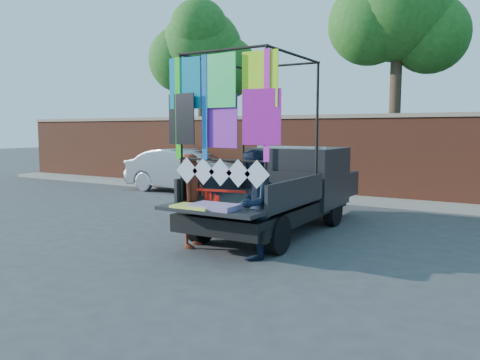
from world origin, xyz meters
The scene contains 10 objects.
ground centered at (0.00, 0.00, 0.00)m, with size 90.00×90.00×0.00m, color #38383A.
brick_wall centered at (0.00, 7.00, 1.33)m, with size 30.00×0.45×2.61m.
curb centered at (0.00, 6.30, 0.06)m, with size 30.00×1.20×0.12m, color gray.
tree_left centered at (-6.48, 8.12, 5.12)m, with size 4.20×3.30×7.05m.
tree_mid centered at (1.02, 8.12, 5.70)m, with size 4.20×3.30×7.73m.
pickup_truck centered at (0.17, 2.04, 0.87)m, with size 2.19×5.50×3.46m.
sedan centered at (-5.28, 5.54, 0.74)m, with size 1.56×4.48×1.48m, color #B4B5BB.
woman centered at (-0.59, -0.44, 0.85)m, with size 0.62×0.41×1.71m, color maroon.
man centered at (0.73, -0.56, 0.91)m, with size 0.88×0.69×1.81m, color black.
streamer_bundle centered at (-0.03, -0.51, 0.90)m, with size 0.93×0.20×0.65m.
Camera 1 is at (4.48, -7.24, 2.15)m, focal length 35.00 mm.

